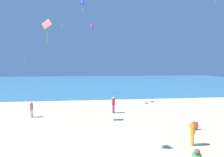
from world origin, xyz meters
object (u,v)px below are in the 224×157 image
at_px(kite_magenta, 62,20).
at_px(kite_teal, 26,58).
at_px(person_4, 31,108).
at_px(kite_purple, 92,25).
at_px(beach_chair_mid_beach, 194,126).
at_px(person_2, 113,104).
at_px(person_1, 193,131).
at_px(kite_blue, 82,1).
at_px(kite_red, 47,25).

height_order(kite_magenta, kite_teal, kite_magenta).
bearing_deg(person_4, kite_purple, -113.24).
bearing_deg(person_4, beach_chair_mid_beach, -169.86).
relative_size(person_2, kite_teal, 1.32).
xyz_separation_m(beach_chair_mid_beach, person_2, (-5.85, 5.13, 0.72)).
bearing_deg(person_1, kite_blue, -38.31).
relative_size(kite_magenta, kite_blue, 0.84).
distance_m(kite_purple, kite_red, 7.64).
bearing_deg(kite_magenta, kite_red, -83.57).
bearing_deg(kite_purple, person_1, -61.21).
height_order(person_2, kite_blue, kite_blue).
bearing_deg(kite_magenta, kite_purple, -56.40).
bearing_deg(beach_chair_mid_beach, person_2, 48.94).
xyz_separation_m(person_1, kite_purple, (-6.41, 11.66, 9.30)).
height_order(person_4, kite_blue, kite_blue).
xyz_separation_m(person_2, kite_blue, (-3.48, 4.88, 12.41)).
height_order(beach_chair_mid_beach, kite_magenta, kite_magenta).
height_order(beach_chair_mid_beach, kite_teal, kite_teal).
height_order(person_1, kite_blue, kite_blue).
relative_size(person_2, kite_blue, 0.95).
xyz_separation_m(kite_magenta, kite_blue, (4.15, -7.35, 0.35)).
relative_size(kite_magenta, kite_red, 0.77).
bearing_deg(person_1, beach_chair_mid_beach, -105.15).
distance_m(person_2, kite_magenta, 18.80).
relative_size(person_1, person_4, 1.06).
relative_size(beach_chair_mid_beach, kite_magenta, 0.39).
distance_m(person_1, kite_red, 13.72).
bearing_deg(beach_chair_mid_beach, kite_teal, 54.00).
xyz_separation_m(person_1, person_4, (-12.32, 6.92, -0.05)).
distance_m(kite_magenta, kite_purple, 10.13).
bearing_deg(kite_teal, kite_red, -59.48).
relative_size(person_4, kite_teal, 1.16).
xyz_separation_m(kite_blue, kite_purple, (1.24, -0.75, -3.19)).
bearing_deg(kite_teal, beach_chair_mid_beach, -36.16).
relative_size(kite_purple, kite_teal, 1.41).
bearing_deg(person_4, kite_red, 169.91).
relative_size(person_1, kite_purple, 0.87).
bearing_deg(kite_red, person_1, -27.21).
distance_m(beach_chair_mid_beach, person_2, 7.82).
relative_size(person_2, kite_red, 0.86).
height_order(person_4, kite_red, kite_red).
height_order(kite_magenta, kite_red, kite_magenta).
xyz_separation_m(person_1, kite_teal, (-16.20, 15.47, 5.32)).
xyz_separation_m(person_1, kite_magenta, (-11.79, 19.76, 12.14)).
xyz_separation_m(beach_chair_mid_beach, kite_magenta, (-13.48, 17.36, 12.78)).
relative_size(kite_blue, kite_teal, 1.38).
xyz_separation_m(beach_chair_mid_beach, kite_blue, (-9.34, 10.01, 13.13)).
relative_size(person_2, person_4, 1.14).
height_order(beach_chair_mid_beach, kite_red, kite_red).
xyz_separation_m(person_4, kite_teal, (-3.88, 8.55, 5.37)).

